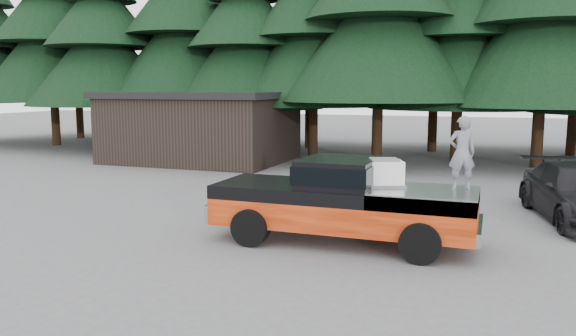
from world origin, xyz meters
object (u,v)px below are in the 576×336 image
(air_compressor, at_px, (384,174))
(man_on_bed, at_px, (462,153))
(utility_building, at_px, (202,126))
(pickup_truck, at_px, (343,214))

(air_compressor, height_order, man_on_bed, man_on_bed)
(air_compressor, height_order, utility_building, utility_building)
(pickup_truck, bearing_deg, utility_building, 130.50)
(air_compressor, bearing_deg, utility_building, 112.41)
(air_compressor, bearing_deg, pickup_truck, 170.72)
(man_on_bed, distance_m, utility_building, 16.98)
(pickup_truck, height_order, air_compressor, air_compressor)
(air_compressor, relative_size, man_on_bed, 0.51)
(pickup_truck, xyz_separation_m, man_on_bed, (2.50, 0.34, 1.45))
(man_on_bed, relative_size, utility_building, 0.19)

